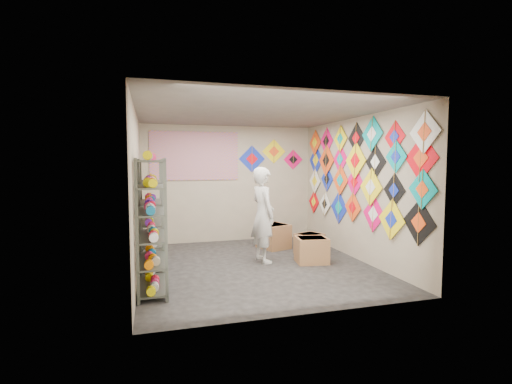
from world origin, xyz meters
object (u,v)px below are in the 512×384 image
object	(u,v)px
carton_a	(312,250)
carton_c	(274,236)
shelf_rack_back	(151,213)
carton_b	(309,244)
shopkeeper	(263,215)
shelf_rack_front	(151,225)

from	to	relation	value
carton_a	carton_c	bearing A→B (deg)	111.71
shelf_rack_back	carton_b	size ratio (longest dim) A/B	3.80
carton_a	carton_b	world-z (taller)	carton_a
shopkeeper	carton_b	distance (m)	1.32
shelf_rack_back	shelf_rack_front	bearing A→B (deg)	-90.00
shopkeeper	carton_b	size ratio (longest dim) A/B	3.53
carton_a	carton_b	distance (m)	0.68
carton_b	shelf_rack_front	bearing A→B (deg)	-175.22
shopkeeper	carton_b	bearing A→B (deg)	-82.75
shopkeeper	carton_a	bearing A→B (deg)	-119.59
carton_a	shelf_rack_front	bearing A→B (deg)	-156.32
shelf_rack_front	carton_c	bearing A→B (deg)	39.13
carton_a	carton_c	xyz separation A→B (m)	(-0.30, 1.31, 0.03)
shelf_rack_front	carton_b	distance (m)	3.45
shelf_rack_back	carton_c	size ratio (longest dim) A/B	3.18
carton_c	shopkeeper	bearing A→B (deg)	-138.33
shelf_rack_back	shopkeeper	distance (m)	2.00
shopkeeper	carton_c	bearing A→B (deg)	-37.97
carton_a	shopkeeper	bearing A→B (deg)	168.57
shelf_rack_back	carton_a	size ratio (longest dim) A/B	3.39
shelf_rack_back	carton_c	bearing A→B (deg)	16.74
carton_a	carton_b	bearing A→B (deg)	78.35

